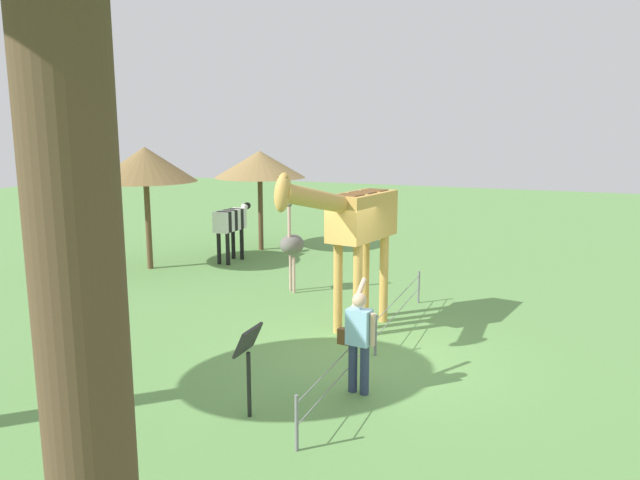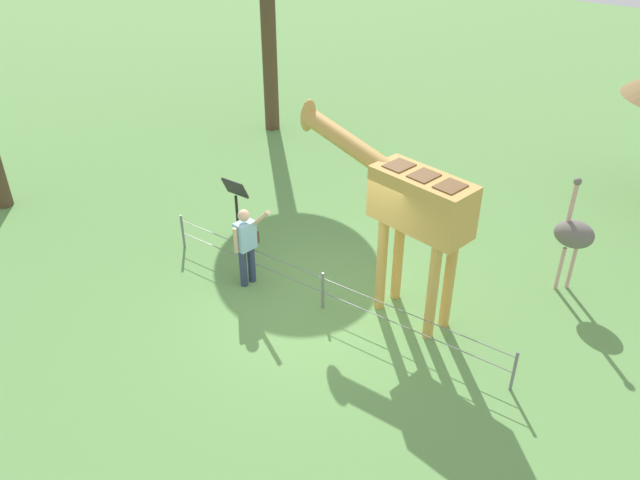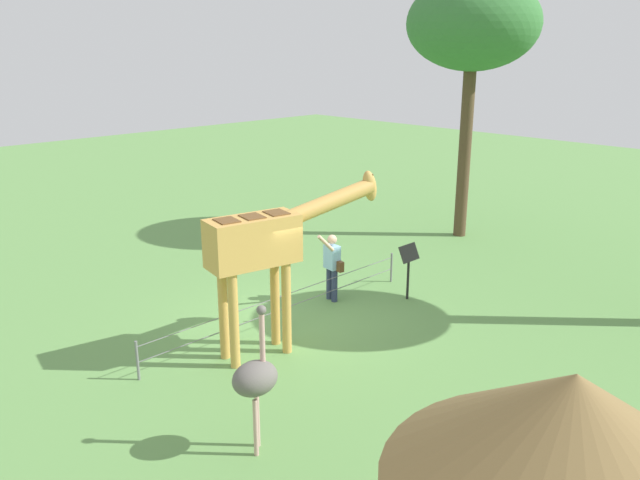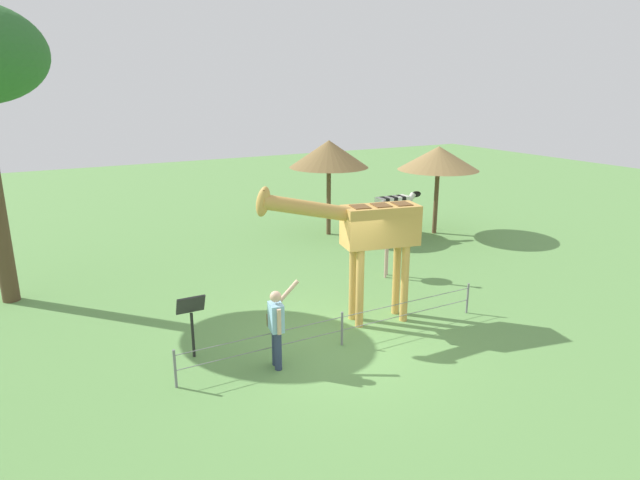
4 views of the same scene
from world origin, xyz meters
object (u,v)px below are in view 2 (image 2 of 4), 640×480
object	(u,v)px
ostrich	(574,234)
info_sign	(236,196)
visitor	(246,242)
giraffe	(406,202)

from	to	relation	value
ostrich	info_sign	xyz separation A→B (m)	(6.19, 2.09, -0.23)
visitor	info_sign	xyz separation A→B (m)	(1.31, -1.18, 0.05)
info_sign	visitor	bearing A→B (deg)	138.06
giraffe	visitor	distance (m)	3.12
info_sign	giraffe	bearing A→B (deg)	176.82
giraffe	ostrich	size ratio (longest dim) A/B	1.65
visitor	ostrich	world-z (taller)	ostrich
ostrich	info_sign	world-z (taller)	ostrich
giraffe	info_sign	world-z (taller)	giraffe
giraffe	info_sign	size ratio (longest dim) A/B	2.82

